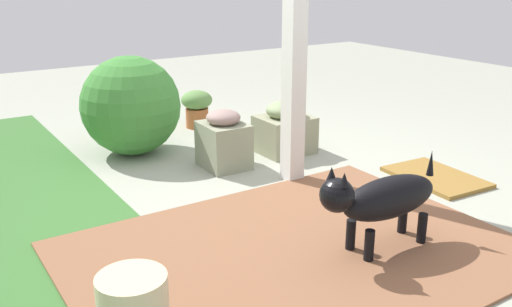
# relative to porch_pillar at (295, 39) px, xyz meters

# --- Properties ---
(ground_plane) EXTENTS (12.00, 12.00, 0.00)m
(ground_plane) POSITION_rel_porch_pillar_xyz_m (-0.18, 0.20, -1.03)
(ground_plane) COLOR #9DA18F
(brick_path) EXTENTS (1.80, 2.40, 0.02)m
(brick_path) POSITION_rel_porch_pillar_xyz_m (-0.94, 0.67, -1.02)
(brick_path) COLOR brown
(brick_path) RESTS_ON ground
(porch_pillar) EXTENTS (0.13, 0.13, 2.06)m
(porch_pillar) POSITION_rel_porch_pillar_xyz_m (0.00, 0.00, 0.00)
(porch_pillar) COLOR white
(porch_pillar) RESTS_ON ground
(stone_planter_nearest) EXTENTS (0.38, 0.43, 0.44)m
(stone_planter_nearest) POSITION_rel_porch_pillar_xyz_m (0.56, -0.33, -0.83)
(stone_planter_nearest) COLOR gray
(stone_planter_nearest) RESTS_ON ground
(stone_planter_near) EXTENTS (0.39, 0.34, 0.46)m
(stone_planter_near) POSITION_rel_porch_pillar_xyz_m (0.51, 0.29, -0.82)
(stone_planter_near) COLOR gray
(stone_planter_near) RESTS_ON ground
(round_shrub) EXTENTS (0.82, 0.82, 0.82)m
(round_shrub) POSITION_rel_porch_pillar_xyz_m (1.23, 0.76, -0.62)
(round_shrub) COLOR #3C8133
(round_shrub) RESTS_ON ground
(terracotta_pot_broad) EXTENTS (0.30, 0.30, 0.36)m
(terracotta_pot_broad) POSITION_rel_porch_pillar_xyz_m (1.66, -0.07, -0.82)
(terracotta_pot_broad) COLOR #A4562E
(terracotta_pot_broad) RESTS_ON ground
(dog) EXTENTS (0.23, 0.79, 0.54)m
(dog) POSITION_rel_porch_pillar_xyz_m (-1.16, 0.26, -0.72)
(dog) COLOR black
(dog) RESTS_ON ground
(doormat) EXTENTS (0.73, 0.51, 0.03)m
(doormat) POSITION_rel_porch_pillar_xyz_m (-0.58, -0.90, -1.02)
(doormat) COLOR olive
(doormat) RESTS_ON ground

